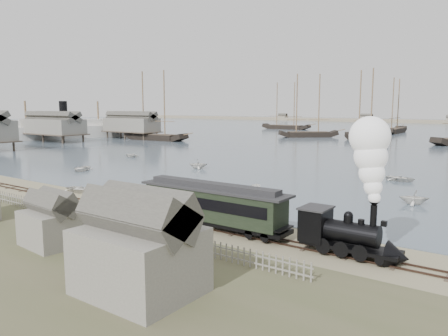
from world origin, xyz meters
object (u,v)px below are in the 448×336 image
Objects in this scene: locomotive at (363,197)px; beached_dinghy at (78,189)px; passenger_coach at (212,204)px; steamship at (64,120)px.

locomotive is 2.56× the size of beached_dinghy.
passenger_coach is 0.26× the size of steamship.
locomotive is 0.17× the size of steamship.
locomotive is 0.66× the size of passenger_coach.
locomotive is 121.94m from steamship.
steamship is at bearing 151.53° from passenger_coach.
locomotive is at bearing 0.00° from passenger_coach.
steamship is (-75.85, 49.93, 5.37)m from beached_dinghy.
steamship reaches higher than passenger_coach.
locomotive is 12.29m from passenger_coach.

